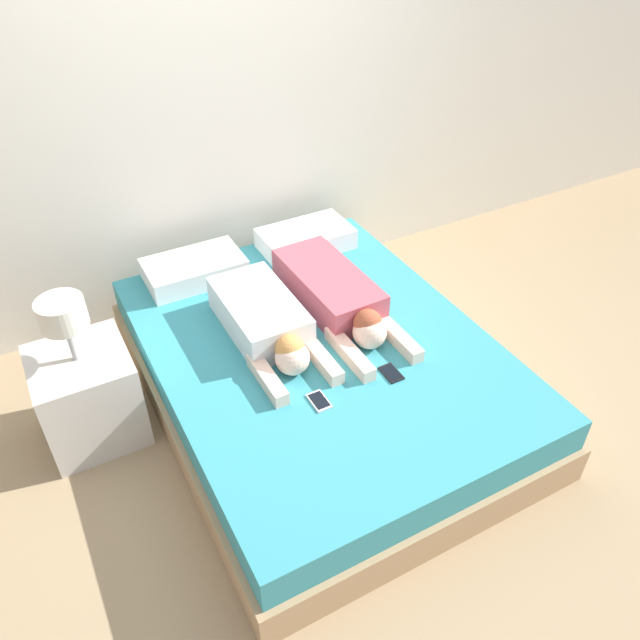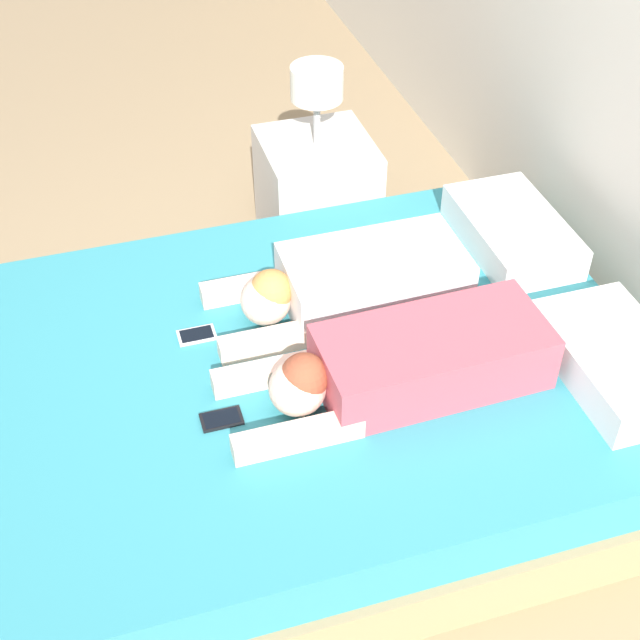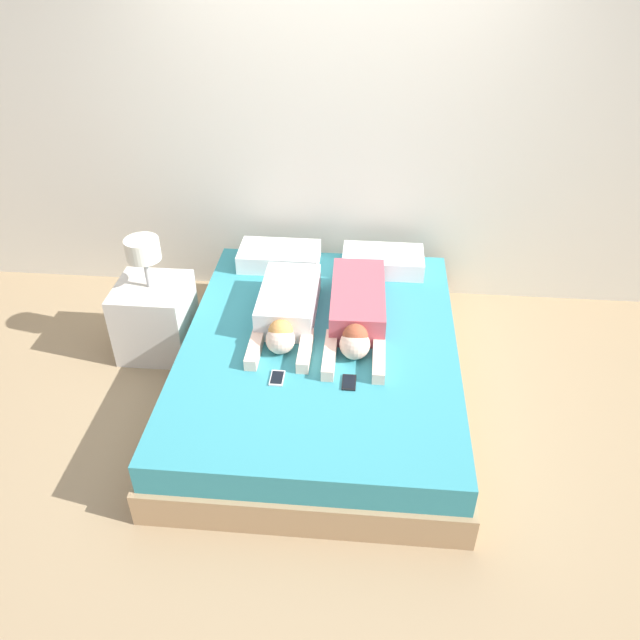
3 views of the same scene
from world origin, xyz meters
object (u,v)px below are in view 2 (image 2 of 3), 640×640
at_px(pillow_head_left, 512,231).
at_px(cell_phone_left, 197,335).
at_px(bed, 320,396).
at_px(cell_phone_right, 222,419).
at_px(person_right, 403,364).
at_px(person_left, 350,283).
at_px(pillow_head_right, 616,360).
at_px(nightstand, 317,187).

height_order(pillow_head_left, cell_phone_left, pillow_head_left).
bearing_deg(bed, cell_phone_right, -62.67).
xyz_separation_m(pillow_head_left, person_right, (0.58, -0.67, 0.03)).
bearing_deg(pillow_head_left, person_left, -77.98).
height_order(pillow_head_right, cell_phone_left, pillow_head_right).
relative_size(pillow_head_left, person_right, 0.54).
xyz_separation_m(bed, cell_phone_right, (0.19, -0.37, 0.21)).
bearing_deg(person_right, person_left, -176.27).
bearing_deg(cell_phone_right, pillow_head_left, 114.26).
xyz_separation_m(bed, pillow_head_left, (-0.37, 0.87, 0.27)).
bearing_deg(bed, pillow_head_right, 67.11).
xyz_separation_m(bed, nightstand, (-1.14, 0.34, 0.09)).
height_order(bed, person_right, person_right).
relative_size(person_left, cell_phone_left, 7.05).
bearing_deg(cell_phone_right, person_left, 126.86).
distance_m(person_right, nightstand, 1.38).
height_order(person_left, cell_phone_left, person_left).
distance_m(bed, person_right, 0.42).
bearing_deg(person_left, person_right, 3.73).
xyz_separation_m(pillow_head_right, cell_phone_right, (-0.17, -1.25, -0.06)).
xyz_separation_m(bed, person_right, (0.21, 0.21, 0.30)).
xyz_separation_m(pillow_head_left, pillow_head_right, (0.74, 0.00, 0.00)).
xyz_separation_m(pillow_head_left, person_left, (0.15, -0.69, 0.03)).
bearing_deg(pillow_head_right, cell_phone_right, -97.99).
xyz_separation_m(cell_phone_left, cell_phone_right, (0.40, -0.00, 0.00)).
height_order(person_left, nightstand, nightstand).
height_order(pillow_head_right, cell_phone_right, pillow_head_right).
height_order(pillow_head_right, person_left, person_left).
relative_size(bed, nightstand, 2.60).
distance_m(pillow_head_right, person_right, 0.68).
height_order(bed, cell_phone_left, cell_phone_left).
bearing_deg(cell_phone_left, cell_phone_right, -0.20).
xyz_separation_m(person_left, cell_phone_right, (0.41, -0.55, -0.09)).
bearing_deg(person_left, cell_phone_right, -53.14).
bearing_deg(pillow_head_left, person_right, -48.90).
distance_m(bed, person_left, 0.41).
bearing_deg(cell_phone_right, pillow_head_right, 82.01).
xyz_separation_m(pillow_head_right, person_right, (-0.16, -0.67, 0.03)).
distance_m(cell_phone_right, nightstand, 1.52).
bearing_deg(pillow_head_right, person_left, -130.30).
xyz_separation_m(cell_phone_left, nightstand, (-0.93, 0.71, -0.12)).
relative_size(person_right, cell_phone_left, 8.17).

